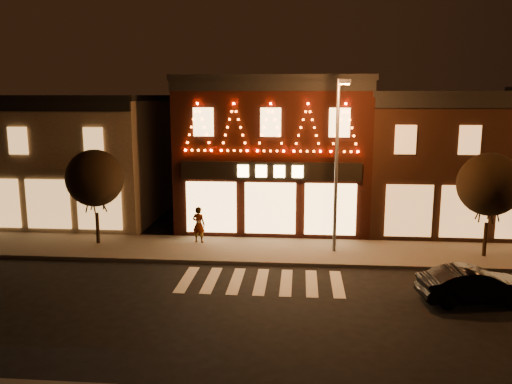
# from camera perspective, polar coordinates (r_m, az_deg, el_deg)

# --- Properties ---
(ground) EXTENTS (120.00, 120.00, 0.00)m
(ground) POSITION_cam_1_polar(r_m,az_deg,el_deg) (17.36, -0.49, -14.35)
(ground) COLOR black
(ground) RESTS_ON ground
(sidewalk_far) EXTENTS (44.00, 4.00, 0.15)m
(sidewalk_far) POSITION_cam_1_polar(r_m,az_deg,el_deg) (24.76, 5.93, -6.49)
(sidewalk_far) COLOR #47423D
(sidewalk_far) RESTS_ON ground
(building_left) EXTENTS (12.20, 8.28, 7.30)m
(building_left) POSITION_cam_1_polar(r_m,az_deg,el_deg) (33.22, -21.00, 3.55)
(building_left) COLOR #685C4A
(building_left) RESTS_ON ground
(building_pulp) EXTENTS (10.20, 8.34, 8.30)m
(building_pulp) POSITION_cam_1_polar(r_m,az_deg,el_deg) (29.85, 2.05, 4.50)
(building_pulp) COLOR black
(building_pulp) RESTS_ON ground
(building_right_a) EXTENTS (9.20, 8.28, 7.50)m
(building_right_a) POSITION_cam_1_polar(r_m,az_deg,el_deg) (30.93, 19.94, 3.34)
(building_right_a) COLOR #371E13
(building_right_a) RESTS_ON ground
(streetlamp_mid) EXTENTS (0.51, 1.80, 7.86)m
(streetlamp_mid) POSITION_cam_1_polar(r_m,az_deg,el_deg) (23.61, 8.90, 4.23)
(streetlamp_mid) COLOR #59595E
(streetlamp_mid) RESTS_ON sidewalk_far
(tree_left) EXTENTS (2.76, 2.76, 4.61)m
(tree_left) POSITION_cam_1_polar(r_m,az_deg,el_deg) (26.25, -17.20, 1.45)
(tree_left) COLOR black
(tree_left) RESTS_ON sidewalk_far
(tree_right) EXTENTS (2.80, 2.80, 4.69)m
(tree_right) POSITION_cam_1_polar(r_m,az_deg,el_deg) (25.21, 24.17, 0.77)
(tree_right) COLOR black
(tree_right) RESTS_ON sidewalk_far
(dark_sedan) EXTENTS (4.05, 1.89, 1.28)m
(dark_sedan) POSITION_cam_1_polar(r_m,az_deg,el_deg) (20.40, 22.74, -9.38)
(dark_sedan) COLOR black
(dark_sedan) RESTS_ON ground
(pedestrian) EXTENTS (0.74, 0.58, 1.79)m
(pedestrian) POSITION_cam_1_polar(r_m,az_deg,el_deg) (25.81, -6.28, -3.56)
(pedestrian) COLOR gray
(pedestrian) RESTS_ON sidewalk_far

